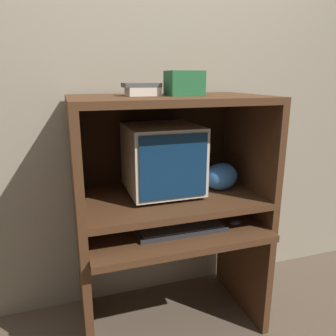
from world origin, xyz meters
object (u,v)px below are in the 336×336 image
crt_monitor (162,159)px  storage_box (184,83)px  mouse (235,222)px  book_stack (142,89)px  keyboard (181,229)px  snack_bag (221,177)px

crt_monitor → storage_box: size_ratio=2.28×
mouse → book_stack: size_ratio=0.38×
crt_monitor → storage_box: 0.42m
crt_monitor → keyboard: bearing=-79.2°
mouse → snack_bag: 0.27m
crt_monitor → snack_bag: size_ratio=2.09×
snack_bag → book_stack: (-0.45, 0.06, 0.50)m
book_stack → mouse: bearing=-26.8°
keyboard → storage_box: 0.76m
mouse → book_stack: bearing=153.2°
snack_bag → book_stack: 0.67m
book_stack → crt_monitor: bearing=-1.6°
crt_monitor → mouse: (0.35, -0.23, -0.33)m
mouse → snack_bag: bearing=92.4°
book_stack → storage_box: size_ratio=1.04×
crt_monitor → keyboard: crt_monitor is taller
keyboard → book_stack: (-0.15, 0.21, 0.71)m
keyboard → book_stack: book_stack is taller
mouse → keyboard: bearing=176.6°
crt_monitor → snack_bag: 0.36m
snack_bag → storage_box: size_ratio=1.09×
storage_box → snack_bag: bearing=0.7°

